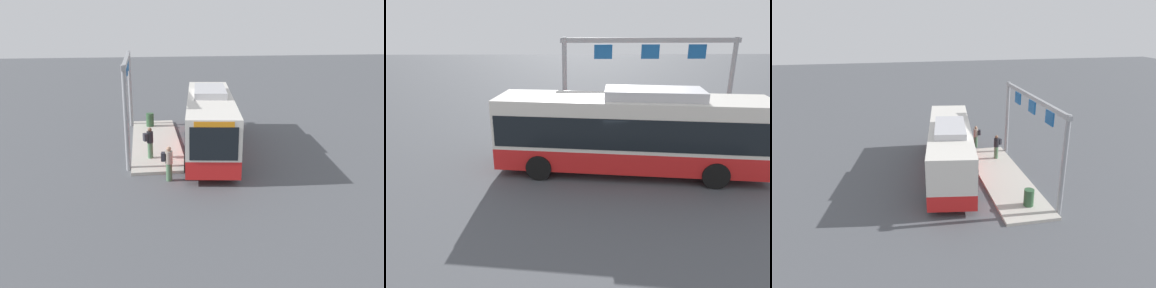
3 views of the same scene
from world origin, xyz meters
The scene contains 7 objects.
ground_plane centered at (0.00, 0.00, 0.00)m, with size 120.00×120.00×0.00m, color #4C4F54.
platform_curb centered at (-1.53, -3.03, 0.08)m, with size 10.00×2.80×0.16m, color #B2ADA3.
bus_main centered at (-0.01, 0.00, 1.81)m, with size 10.92×4.00×3.46m.
person_boarding centered at (4.23, -2.68, 0.89)m, with size 0.39×0.57×1.67m.
person_waiting_near centered at (1.43, -3.46, 1.05)m, with size 0.47×0.60×1.67m.
platform_sign_gantry centered at (-1.64, -4.56, 3.74)m, with size 9.02×0.24×5.20m.
trash_bin centered at (-5.08, -3.28, 0.61)m, with size 0.52×0.52×0.90m, color #2D5133.
Camera 2 is at (2.49, 13.08, 5.77)m, focal length 32.12 mm.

